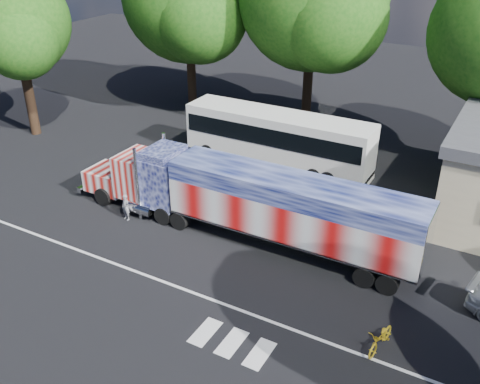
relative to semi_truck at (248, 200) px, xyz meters
The scene contains 7 objects.
ground 3.12m from the semi_truck, 114.56° to the right, with size 100.00×100.00×0.00m, color black.
lane_markings 6.28m from the semi_truck, 82.74° to the right, with size 30.00×2.67×0.01m.
semi_truck is the anchor object (origin of this frame).
coach_bus 8.75m from the semi_truck, 106.09° to the left, with size 12.11×2.82×3.52m.
woman 6.82m from the semi_truck, 165.80° to the right, with size 0.53×0.35×1.45m, color slate.
bicycle 9.33m from the semi_truck, 28.87° to the right, with size 0.65×1.86×0.98m, color gold.
tree_w_a 21.74m from the semi_truck, 166.76° to the left, with size 7.63×7.27×11.66m.
Camera 1 is at (11.77, -18.05, 14.61)m, focal length 40.00 mm.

